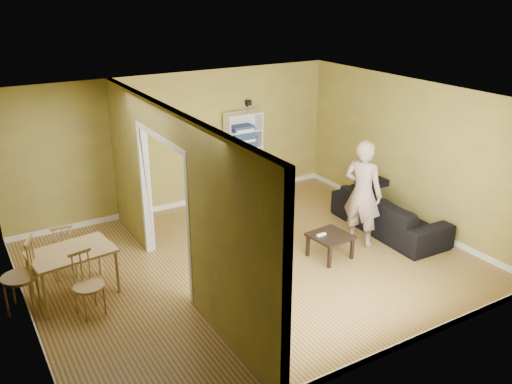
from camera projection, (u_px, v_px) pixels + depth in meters
room_shell at (251, 186)px, 8.02m from camera, size 6.50×6.50×6.50m
partition at (176, 202)px, 7.45m from camera, size 0.22×5.50×2.60m
wall_speaker at (248, 103)px, 10.67m from camera, size 0.10×0.10×0.10m
sofa at (389, 208)px, 9.48m from camera, size 2.28×1.04×0.86m
person at (363, 184)px, 8.78m from camera, size 0.95×0.86×2.12m
bookshelf at (242, 155)px, 10.87m from camera, size 0.74×0.32×1.75m
paper_box_navy_a at (245, 174)px, 10.99m from camera, size 0.41×0.27×0.21m
paper_box_teal at (240, 158)px, 10.82m from camera, size 0.45×0.30×0.23m
paper_box_navy_b at (245, 142)px, 10.75m from camera, size 0.41×0.27×0.21m
paper_box_navy_c at (242, 130)px, 10.63m from camera, size 0.45×0.29×0.23m
coffee_table at (330, 238)px, 8.57m from camera, size 0.59×0.59×0.40m
game_controller at (321, 235)px, 8.51m from camera, size 0.16×0.04×0.03m
dining_table at (72, 256)px, 7.44m from camera, size 1.10×0.73×0.69m
chair_left at (19, 275)px, 7.12m from camera, size 0.62×0.62×1.04m
chair_near at (88, 285)px, 7.06m from camera, size 0.47×0.47×0.87m
chair_far at (63, 249)px, 7.99m from camera, size 0.43×0.43×0.88m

